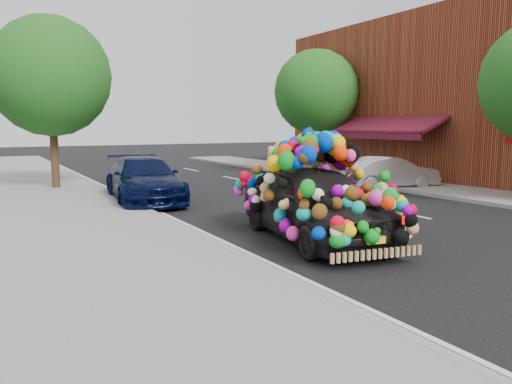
% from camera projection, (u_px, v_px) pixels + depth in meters
% --- Properties ---
extents(ground, '(100.00, 100.00, 0.00)m').
position_uv_depth(ground, '(289.00, 226.00, 11.61)').
color(ground, black).
rests_on(ground, ground).
extents(sidewalk, '(4.00, 60.00, 0.12)m').
position_uv_depth(sidewalk, '(100.00, 246.00, 9.51)').
color(sidewalk, gray).
rests_on(sidewalk, ground).
extents(kerb, '(0.15, 60.00, 0.13)m').
position_uv_depth(kerb, '(195.00, 234.00, 10.46)').
color(kerb, gray).
rests_on(kerb, ground).
extents(footpath_far, '(3.00, 40.00, 0.12)m').
position_uv_depth(footpath_far, '(433.00, 188.00, 18.17)').
color(footpath_far, gray).
rests_on(footpath_far, ground).
extents(lane_markings, '(6.00, 50.00, 0.01)m').
position_uv_depth(lane_markings, '(402.00, 213.00, 13.36)').
color(lane_markings, silver).
rests_on(lane_markings, ground).
extents(tree_near_sidewalk, '(4.20, 4.20, 6.13)m').
position_uv_depth(tree_near_sidewalk, '(50.00, 77.00, 17.43)').
color(tree_near_sidewalk, '#332114').
rests_on(tree_near_sidewalk, ground).
extents(tree_far_b, '(4.00, 4.00, 5.90)m').
position_uv_depth(tree_far_b, '(316.00, 92.00, 23.61)').
color(tree_far_b, '#332114').
rests_on(tree_far_b, ground).
extents(plush_art_car, '(2.95, 5.05, 2.20)m').
position_uv_depth(plush_art_car, '(314.00, 185.00, 10.17)').
color(plush_art_car, black).
rests_on(plush_art_car, ground).
extents(navy_sedan, '(2.43, 4.90, 1.37)m').
position_uv_depth(navy_sedan, '(144.00, 179.00, 15.30)').
color(navy_sedan, black).
rests_on(navy_sedan, ground).
extents(silver_hatchback, '(3.82, 1.98, 1.20)m').
position_uv_depth(silver_hatchback, '(389.00, 173.00, 18.37)').
color(silver_hatchback, '#AFB2B7').
rests_on(silver_hatchback, ground).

